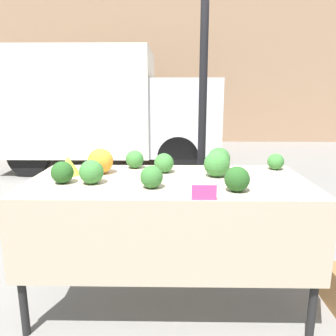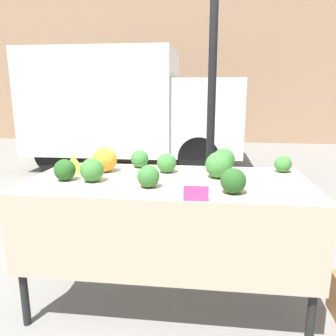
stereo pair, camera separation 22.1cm
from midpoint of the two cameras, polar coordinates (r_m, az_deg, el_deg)
ground_plane at (r=2.61m, az=2.60°, el=-21.68°), size 40.00×40.00×0.00m
building_facade at (r=10.51m, az=6.34°, el=19.50°), size 16.00×0.60×5.39m
tent_pole at (r=2.86m, az=9.78°, el=9.95°), size 0.07×0.07×2.69m
parked_truck at (r=6.76m, az=-5.88°, el=10.60°), size 4.10×2.01×2.28m
market_table at (r=2.19m, az=2.67°, el=-5.38°), size 1.89×0.90×0.91m
orange_cauliflower at (r=2.44m, az=-8.49°, el=1.41°), size 0.18×0.18×0.18m
romanesco_head at (r=2.48m, az=-13.70°, el=0.74°), size 0.17×0.17×0.13m
broccoli_head_0 at (r=2.26m, az=-14.93°, el=-0.35°), size 0.14×0.14×0.14m
broccoli_head_1 at (r=2.40m, az=2.40°, el=0.85°), size 0.14×0.14×0.14m
broccoli_head_2 at (r=2.50m, az=12.14°, el=1.36°), size 0.17×0.17×0.17m
broccoli_head_3 at (r=2.19m, az=-10.32°, el=-0.40°), size 0.16×0.16×0.16m
broccoli_head_4 at (r=2.02m, az=-0.31°, el=-1.51°), size 0.14×0.14×0.14m
broccoli_head_5 at (r=2.57m, az=-2.51°, el=1.60°), size 0.14×0.14×0.14m
broccoli_head_6 at (r=2.29m, az=11.52°, el=0.47°), size 0.18×0.18×0.18m
broccoli_head_7 at (r=2.60m, az=21.72°, el=0.63°), size 0.12×0.12×0.12m
broccoli_head_8 at (r=1.96m, az=14.48°, el=-2.23°), size 0.15×0.15×0.15m
price_sign at (r=1.79m, az=8.43°, el=-4.49°), size 0.14×0.01×0.09m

